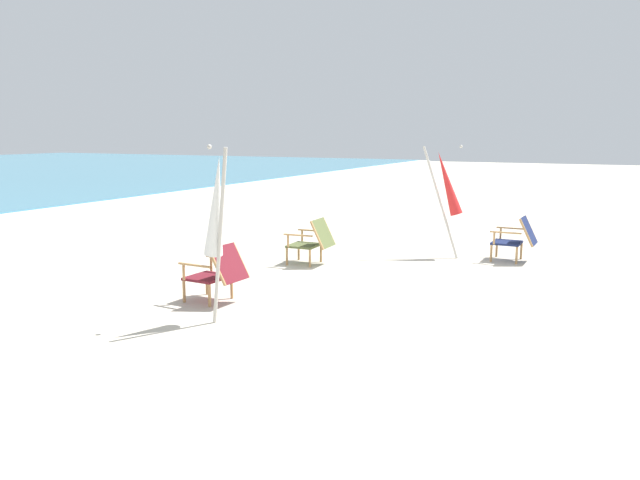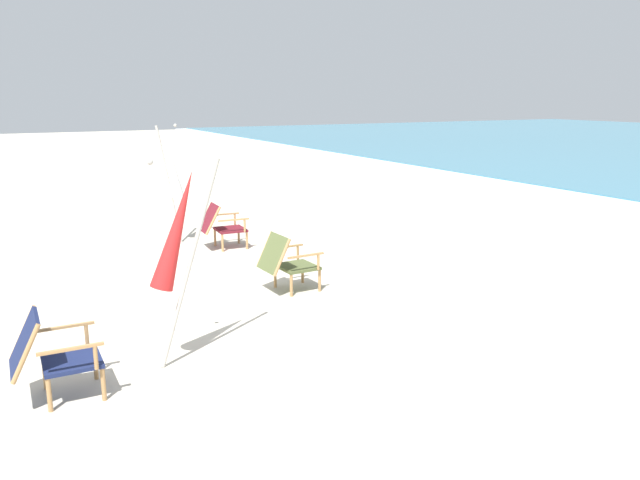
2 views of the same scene
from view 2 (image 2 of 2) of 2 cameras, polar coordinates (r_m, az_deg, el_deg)
ground_plane at (r=8.73m, az=-16.05°, el=-4.63°), size 80.00×80.00×0.00m
beach_chair_back_left at (r=8.34m, az=-3.10°, el=-1.90°), size 0.62×0.76×0.79m
beach_chair_front_left at (r=5.91m, az=-23.42°, el=-9.45°), size 0.60×0.74×0.79m
beach_chair_mid_center at (r=10.81m, az=-9.05°, el=1.42°), size 0.62×0.79×0.78m
umbrella_furled_red at (r=6.03m, az=-12.90°, el=0.74°), size 0.26×0.76×2.03m
umbrella_furled_white at (r=11.26m, az=-13.46°, el=6.61°), size 0.34×0.45×2.11m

